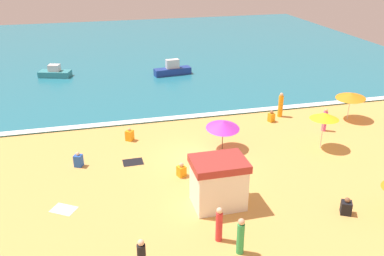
{
  "coord_description": "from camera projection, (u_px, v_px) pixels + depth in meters",
  "views": [
    {
      "loc": [
        -5.5,
        -20.96,
        11.59
      ],
      "look_at": [
        0.41,
        2.65,
        0.8
      ],
      "focal_mm": 38.69,
      "sensor_mm": 36.0,
      "label": 1
    }
  ],
  "objects": [
    {
      "name": "small_boat_0",
      "position": [
        55.0,
        73.0,
        39.3
      ],
      "size": [
        3.17,
        2.1,
        1.16
      ],
      "color": "teal",
      "rests_on": "ocean_water"
    },
    {
      "name": "small_boat_1",
      "position": [
        173.0,
        70.0,
        39.83
      ],
      "size": [
        3.64,
        1.43,
        1.5
      ],
      "color": "navy",
      "rests_on": "ocean_water"
    },
    {
      "name": "beachgoer_9",
      "position": [
        219.0,
        224.0,
        17.41
      ],
      "size": [
        0.4,
        0.4,
        1.65
      ],
      "color": "red",
      "rests_on": "ground_plane"
    },
    {
      "name": "beachgoer_6",
      "position": [
        346.0,
        207.0,
        19.35
      ],
      "size": [
        0.64,
        0.64,
        0.87
      ],
      "color": "black",
      "rests_on": "ground_plane"
    },
    {
      "name": "lifeguard_cabana",
      "position": [
        218.0,
        182.0,
        19.68
      ],
      "size": [
        2.58,
        1.98,
        2.45
      ],
      "color": "white",
      "rests_on": "ground_plane"
    },
    {
      "name": "beach_umbrella_2",
      "position": [
        351.0,
        95.0,
        29.33
      ],
      "size": [
        2.86,
        2.85,
        2.11
      ],
      "color": "silver",
      "rests_on": "ground_plane"
    },
    {
      "name": "ocean_water",
      "position": [
        137.0,
        51.0,
        49.31
      ],
      "size": [
        60.0,
        44.0,
        0.1
      ],
      "primitive_type": "cube",
      "color": "teal",
      "rests_on": "ground_plane"
    },
    {
      "name": "beachgoer_7",
      "position": [
        271.0,
        117.0,
        29.49
      ],
      "size": [
        0.49,
        0.49,
        0.86
      ],
      "color": "orange",
      "rests_on": "ground_plane"
    },
    {
      "name": "beach_towel_1",
      "position": [
        64.0,
        209.0,
        19.78
      ],
      "size": [
        1.4,
        1.3,
        0.01
      ],
      "color": "white",
      "rests_on": "ground_plane"
    },
    {
      "name": "ground_plane",
      "position": [
        196.0,
        159.0,
        24.5
      ],
      "size": [
        60.0,
        60.0,
        0.0
      ],
      "primitive_type": "plane",
      "color": "#E0A856"
    },
    {
      "name": "beach_umbrella_1",
      "position": [
        325.0,
        116.0,
        24.98
      ],
      "size": [
        2.04,
        2.05,
        2.36
      ],
      "color": "silver",
      "rests_on": "ground_plane"
    },
    {
      "name": "beachgoer_3",
      "position": [
        325.0,
        120.0,
        27.88
      ],
      "size": [
        0.41,
        0.41,
        1.6
      ],
      "color": "#D84CA5",
      "rests_on": "ground_plane"
    },
    {
      "name": "beach_towel_0",
      "position": [
        133.0,
        162.0,
        24.08
      ],
      "size": [
        1.18,
        0.92,
        0.01
      ],
      "color": "black",
      "rests_on": "ground_plane"
    },
    {
      "name": "beachgoer_5",
      "position": [
        281.0,
        105.0,
        30.18
      ],
      "size": [
        0.44,
        0.44,
        1.84
      ],
      "color": "orange",
      "rests_on": "ground_plane"
    },
    {
      "name": "beachgoer_2",
      "position": [
        130.0,
        135.0,
        26.66
      ],
      "size": [
        0.61,
        0.61,
        0.87
      ],
      "color": "orange",
      "rests_on": "ground_plane"
    },
    {
      "name": "beachgoer_1",
      "position": [
        78.0,
        160.0,
        23.52
      ],
      "size": [
        0.57,
        0.57,
        0.9
      ],
      "color": "blue",
      "rests_on": "ground_plane"
    },
    {
      "name": "beachgoer_0",
      "position": [
        181.0,
        170.0,
        22.52
      ],
      "size": [
        0.54,
        0.54,
        0.82
      ],
      "color": "orange",
      "rests_on": "ground_plane"
    },
    {
      "name": "beachgoer_8",
      "position": [
        241.0,
        236.0,
        16.69
      ],
      "size": [
        0.44,
        0.44,
        1.67
      ],
      "color": "green",
      "rests_on": "ground_plane"
    },
    {
      "name": "beach_umbrella_3",
      "position": [
        223.0,
        125.0,
        25.06
      ],
      "size": [
        2.14,
        2.18,
        1.98
      ],
      "color": "#4C3823",
      "rests_on": "ground_plane"
    },
    {
      "name": "wave_breaker_foam",
      "position": [
        174.0,
        118.0,
        30.05
      ],
      "size": [
        57.0,
        0.7,
        0.01
      ],
      "primitive_type": "cube",
      "color": "white",
      "rests_on": "ocean_water"
    }
  ]
}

